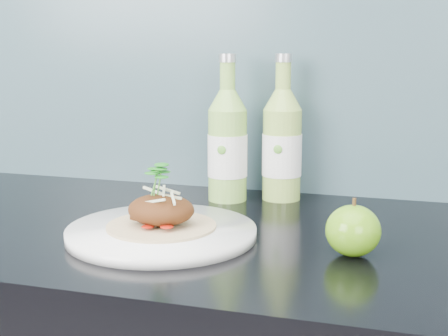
{
  "coord_description": "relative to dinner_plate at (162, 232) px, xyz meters",
  "views": [
    {
      "loc": [
        0.26,
        0.79,
        1.18
      ],
      "look_at": [
        -0.01,
        1.69,
        1.0
      ],
      "focal_mm": 50.0,
      "sensor_mm": 36.0,
      "label": 1
    }
  ],
  "objects": [
    {
      "name": "dinner_plate",
      "position": [
        0.0,
        0.0,
        0.0
      ],
      "size": [
        0.36,
        0.36,
        0.02
      ],
      "color": "white",
      "rests_on": "kitchen_counter"
    },
    {
      "name": "cider_bottle_left",
      "position": [
        0.03,
        0.26,
        0.09
      ],
      "size": [
        0.09,
        0.09,
        0.27
      ],
      "rotation": [
        0.0,
        0.0,
        -0.35
      ],
      "color": "#89C150",
      "rests_on": "kitchen_counter"
    },
    {
      "name": "cider_bottle_right",
      "position": [
        0.12,
        0.29,
        0.09
      ],
      "size": [
        0.08,
        0.08,
        0.27
      ],
      "rotation": [
        0.0,
        0.0,
        -0.04
      ],
      "color": "#97BF4F",
      "rests_on": "kitchen_counter"
    },
    {
      "name": "pork_taco",
      "position": [
        0.0,
        0.0,
        0.04
      ],
      "size": [
        0.17,
        0.17,
        0.1
      ],
      "color": "tan",
      "rests_on": "dinner_plate"
    },
    {
      "name": "green_apple",
      "position": [
        0.28,
        -0.0,
        0.03
      ],
      "size": [
        0.09,
        0.09,
        0.08
      ],
      "rotation": [
        0.0,
        0.0,
        -0.22
      ],
      "color": "#498B0F",
      "rests_on": "kitchen_counter"
    },
    {
      "name": "subway_backsplash",
      "position": [
        0.09,
        0.36,
        0.34
      ],
      "size": [
        4.0,
        0.02,
        0.7
      ],
      "primitive_type": "cube",
      "color": "#6F9FAF",
      "rests_on": "kitchen_counter"
    }
  ]
}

